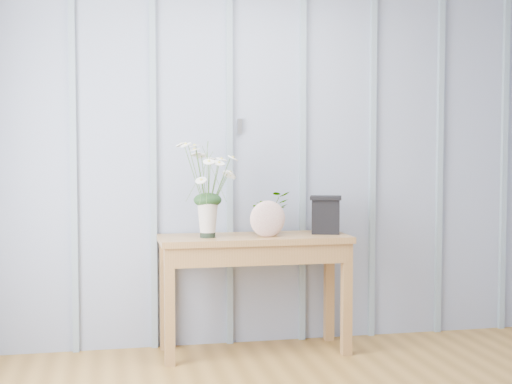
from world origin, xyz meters
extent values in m
cube|color=#8B95AE|center=(0.00, 2.25, 1.25)|extent=(4.00, 0.01, 2.50)
cube|color=#A2A1A6|center=(-0.18, 2.23, 1.45)|extent=(0.03, 0.01, 0.10)
cube|color=gray|center=(-1.25, 2.23, 1.25)|extent=(0.04, 0.03, 2.50)
cube|color=gray|center=(-0.75, 2.23, 1.25)|extent=(0.04, 0.03, 2.50)
cube|color=gray|center=(-0.25, 2.23, 1.25)|extent=(0.04, 0.03, 2.50)
cube|color=gray|center=(0.25, 2.23, 1.25)|extent=(0.04, 0.03, 2.50)
cube|color=gray|center=(0.75, 2.23, 1.25)|extent=(0.04, 0.03, 2.50)
cube|color=gray|center=(1.25, 2.23, 1.25)|extent=(0.04, 0.03, 2.50)
cube|color=gray|center=(1.75, 2.23, 1.25)|extent=(0.04, 0.03, 2.50)
cube|color=olive|center=(-0.13, 1.99, 0.73)|extent=(1.20, 0.45, 0.04)
cube|color=olive|center=(-0.13, 1.99, 0.65)|extent=(1.13, 0.42, 0.12)
cube|color=olive|center=(-0.69, 1.81, 0.35)|extent=(0.06, 0.06, 0.71)
cube|color=olive|center=(0.42, 1.81, 0.35)|extent=(0.06, 0.06, 0.71)
cube|color=olive|center=(-0.69, 2.17, 0.35)|extent=(0.06, 0.06, 0.71)
cube|color=olive|center=(0.42, 2.17, 0.35)|extent=(0.06, 0.06, 0.71)
cylinder|color=black|center=(-0.44, 1.96, 0.78)|extent=(0.10, 0.10, 0.06)
cone|color=beige|center=(-0.44, 1.96, 0.87)|extent=(0.13, 0.13, 0.22)
ellipsoid|color=#163517|center=(-0.44, 1.96, 0.98)|extent=(0.17, 0.14, 0.09)
imported|color=#163517|center=(-0.02, 2.06, 0.89)|extent=(0.31, 0.29, 0.28)
ellipsoid|color=#9A5057|center=(-0.07, 1.90, 0.86)|extent=(0.23, 0.08, 0.23)
cube|color=black|center=(0.34, 2.00, 0.86)|extent=(0.21, 0.18, 0.22)
cube|color=black|center=(0.34, 2.00, 0.98)|extent=(0.24, 0.21, 0.02)
camera|label=1|loc=(-1.04, -2.40, 1.28)|focal=50.00mm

